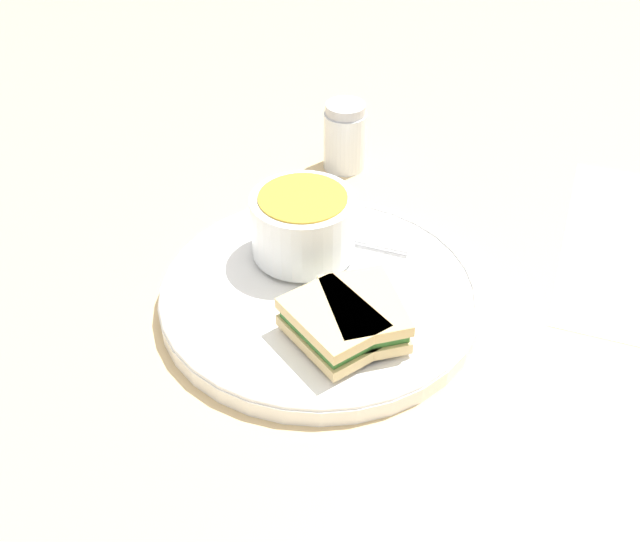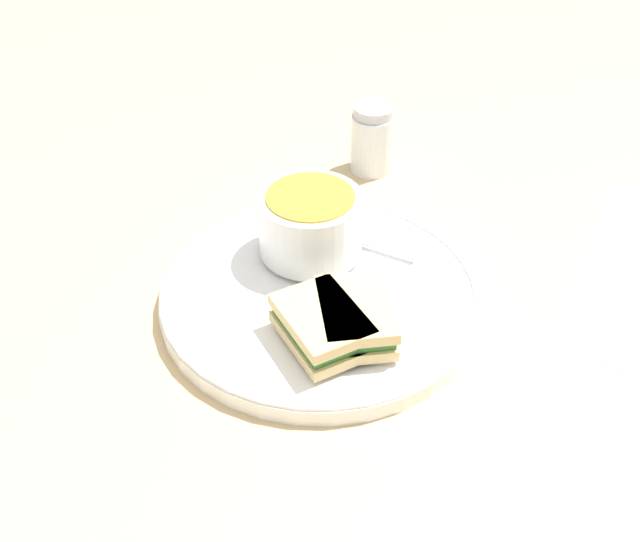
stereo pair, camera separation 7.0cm
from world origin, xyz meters
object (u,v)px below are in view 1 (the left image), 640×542
(spoon, at_px, (333,233))
(sandwich_half_far, at_px, (364,314))
(salt_shaker, at_px, (345,137))
(soup_bowl, at_px, (303,224))
(sandwich_half_near, at_px, (333,325))

(spoon, height_order, sandwich_half_far, sandwich_half_far)
(salt_shaker, bearing_deg, soup_bowl, 76.79)
(sandwich_half_near, bearing_deg, spoon, -90.84)
(soup_bowl, relative_size, sandwich_half_near, 0.96)
(spoon, distance_m, sandwich_half_near, 0.15)
(sandwich_half_near, bearing_deg, sandwich_half_far, -152.42)
(soup_bowl, xyz_separation_m, salt_shaker, (-0.05, -0.20, -0.01))
(soup_bowl, height_order, sandwich_half_near, soup_bowl)
(salt_shaker, bearing_deg, sandwich_half_far, 91.60)
(sandwich_half_near, height_order, salt_shaker, salt_shaker)
(soup_bowl, distance_m, spoon, 0.05)
(soup_bowl, relative_size, spoon, 0.98)
(spoon, bearing_deg, sandwich_half_near, 109.57)
(sandwich_half_near, distance_m, salt_shaker, 0.33)
(soup_bowl, distance_m, sandwich_half_far, 0.13)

